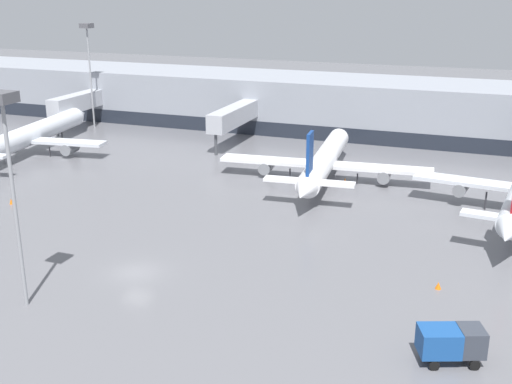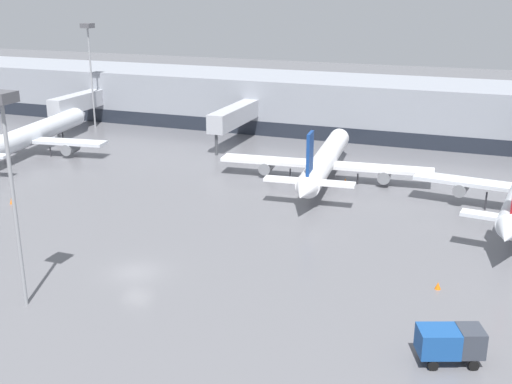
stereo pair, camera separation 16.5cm
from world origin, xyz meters
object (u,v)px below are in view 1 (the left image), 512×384
Objects in this scene: traffic_cone_3 at (438,285)px; apron_light_mast_3 at (6,139)px; service_truck_2 at (451,341)px; parked_jet_2 at (324,161)px; traffic_cone_2 at (11,201)px; apron_light_mast_6 at (88,46)px; parked_jet_1 at (27,136)px; traffic_cone_0 at (345,180)px.

apron_light_mast_3 reaches higher than traffic_cone_3.
apron_light_mast_3 is at bearing 165.00° from service_truck_2.
parked_jet_2 reaches higher than traffic_cone_2.
apron_light_mast_3 is at bearing 156.64° from parked_jet_2.
apron_light_mast_6 is at bearing 111.15° from traffic_cone_2.
parked_jet_2 is at bearing 122.23° from traffic_cone_3.
traffic_cone_3 is 0.03× the size of apron_light_mast_6.
parked_jet_1 reaches higher than traffic_cone_3.
parked_jet_2 reaches higher than traffic_cone_3.
traffic_cone_2 is at bearing 132.95° from apron_light_mast_3.
traffic_cone_2 is at bearing 119.42° from parked_jet_2.
parked_jet_2 is 47.85× the size of traffic_cone_2.
traffic_cone_2 is at bearing -147.58° from traffic_cone_0.
service_truck_2 is at bearing -67.27° from traffic_cone_0.
parked_jet_2 is (44.69, 2.31, -0.11)m from parked_jet_1.
traffic_cone_3 is at bearing -119.37° from parked_jet_1.
parked_jet_1 is 47.61m from traffic_cone_0.
apron_light_mast_6 reaches higher than traffic_cone_2.
parked_jet_2 is 38.21m from traffic_cone_2.
traffic_cone_3 is at bearing 78.00° from service_truck_2.
apron_light_mast_6 is (-65.12, 55.16, 12.56)m from service_truck_2.
service_truck_2 reaches higher than traffic_cone_0.
parked_jet_1 is 50.90m from apron_light_mast_3.
parked_jet_1 is at bearing 128.96° from apron_light_mast_3.
apron_light_mast_3 is (-30.26, -14.26, 13.16)m from traffic_cone_3.
traffic_cone_2 is 44.24m from apron_light_mast_6.
traffic_cone_2 is 48.49m from traffic_cone_3.
apron_light_mast_6 is (-33.13, 58.50, 0.66)m from apron_light_mast_3.
traffic_cone_0 is 40.49m from traffic_cone_2.
parked_jet_2 is 52.31× the size of traffic_cone_3.
parked_jet_1 reaches higher than traffic_cone_2.
traffic_cone_2 is (-31.38, -21.69, -2.25)m from parked_jet_2.
service_truck_2 reaches higher than traffic_cone_2.
traffic_cone_3 is at bearing 25.23° from apron_light_mast_3.
service_truck_2 is at bearing -81.03° from traffic_cone_3.
apron_light_mast_6 is at bearing 145.09° from traffic_cone_3.
apron_light_mast_3 is 0.95× the size of apron_light_mast_6.
traffic_cone_0 is at bearing -19.52° from apron_light_mast_6.
parked_jet_1 is 2.14× the size of apron_light_mast_3.
traffic_cone_2 is (-49.95, 15.95, -1.23)m from service_truck_2.
traffic_cone_3 is (61.54, -24.42, -2.39)m from parked_jet_1.
traffic_cone_3 is at bearing -153.02° from parked_jet_2.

